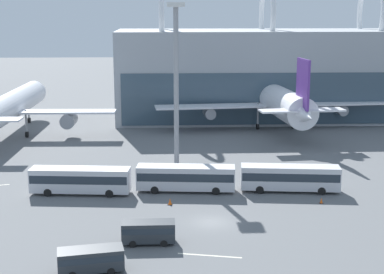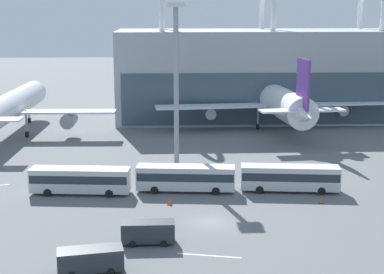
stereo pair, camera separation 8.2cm
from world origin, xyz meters
name	(u,v)px [view 1 (the left image)]	position (x,y,z in m)	size (l,w,h in m)	color
ground_plane	(211,222)	(0.00, 0.00, 0.00)	(440.00, 440.00, 0.00)	slate
airliner_at_gate_near	(9,107)	(-32.99, 45.18, 5.45)	(38.45, 40.77, 13.99)	silver
airliner_at_gate_far	(275,99)	(16.27, 51.00, 5.65)	(46.66, 43.05, 14.76)	white
shuttle_bus_0	(80,179)	(-15.64, 10.74, 1.96)	(12.62, 3.83, 3.34)	silver
shuttle_bus_1	(186,177)	(-2.39, 11.18, 1.96)	(12.62, 3.88, 3.34)	silver
shuttle_bus_2	(290,176)	(10.86, 10.60, 1.96)	(12.64, 4.06, 3.34)	silver
service_van_foreground	(148,231)	(-6.69, -5.62, 1.34)	(5.27, 2.12, 2.27)	#2D3338
service_van_crossing	(91,258)	(-11.62, -11.89, 1.30)	(6.04, 3.18, 2.19)	#2D3338
floodlight_mast	(176,67)	(-3.28, 25.13, 14.49)	(2.55, 2.55, 23.66)	gray
lane_stripe_3	(210,256)	(-0.85, -8.83, 0.00)	(6.14, 0.25, 0.01)	silver
traffic_cone_0	(170,202)	(-4.46, 6.05, 0.38)	(0.61, 0.61, 0.77)	black
traffic_cone_1	(321,201)	(13.69, 5.74, 0.32)	(0.46, 0.46, 0.66)	black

